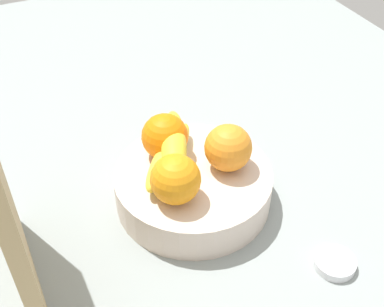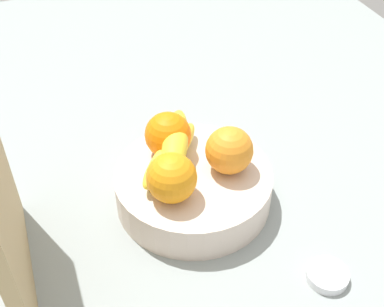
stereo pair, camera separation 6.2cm
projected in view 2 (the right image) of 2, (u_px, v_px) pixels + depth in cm
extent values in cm
cube|color=gray|center=(190.00, 199.00, 85.45)|extent=(180.00, 140.00, 3.00)
cylinder|color=beige|center=(192.00, 186.00, 81.32)|extent=(25.38, 25.38, 6.20)
sphere|color=orange|center=(229.00, 150.00, 77.58)|extent=(7.57, 7.57, 7.57)
sphere|color=orange|center=(168.00, 135.00, 80.48)|extent=(7.57, 7.57, 7.57)
sphere|color=orange|center=(172.00, 178.00, 72.87)|extent=(7.57, 7.57, 7.57)
ellipsoid|color=yellow|center=(170.00, 154.00, 79.62)|extent=(15.22, 14.46, 4.00)
ellipsoid|color=yellow|center=(175.00, 143.00, 78.21)|extent=(17.28, 9.98, 4.00)
cylinder|color=silver|center=(327.00, 275.00, 71.11)|extent=(6.04, 6.04, 1.41)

